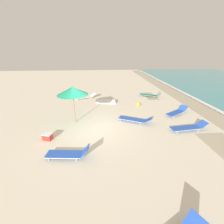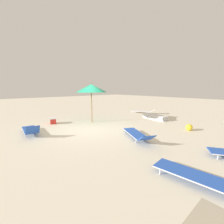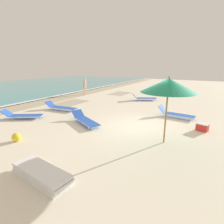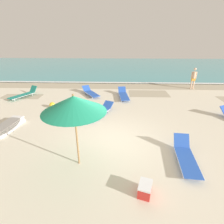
% 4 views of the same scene
% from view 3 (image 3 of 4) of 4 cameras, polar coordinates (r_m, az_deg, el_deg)
% --- Properties ---
extents(ground_plane, '(60.00, 60.00, 0.16)m').
position_cam_3_polar(ground_plane, '(8.47, 9.62, -6.05)').
color(ground_plane, beige).
extents(beach_umbrella, '(2.01, 2.01, 2.56)m').
position_cam_3_polar(beach_umbrella, '(6.69, 17.94, 8.21)').
color(beach_umbrella, '#9E7547').
rests_on(beach_umbrella, ground_plane).
extents(lounger_stack, '(0.80, 1.98, 0.32)m').
position_cam_3_polar(lounger_stack, '(5.25, -22.09, -18.22)').
color(lounger_stack, white).
rests_on(lounger_stack, ground_plane).
extents(sun_lounger_under_umbrella, '(0.84, 2.34, 0.52)m').
position_cam_3_polar(sun_lounger_under_umbrella, '(12.23, -16.39, 1.58)').
color(sun_lounger_under_umbrella, blue).
rests_on(sun_lounger_under_umbrella, ground_plane).
extents(sun_lounger_near_water_right, '(1.48, 2.11, 0.59)m').
position_cam_3_polar(sun_lounger_near_water_right, '(15.24, 10.35, 4.60)').
color(sun_lounger_near_water_right, blue).
rests_on(sun_lounger_near_water_right, ground_plane).
extents(sun_lounger_mid_beach_solo, '(1.65, 2.13, 0.53)m').
position_cam_3_polar(sun_lounger_mid_beach_solo, '(11.09, -27.23, -0.87)').
color(sun_lounger_mid_beach_solo, blue).
rests_on(sun_lounger_mid_beach_solo, ground_plane).
extents(sun_lounger_mid_beach_pair_a, '(0.80, 2.07, 0.60)m').
position_cam_3_polar(sun_lounger_mid_beach_pair_a, '(10.76, 20.03, -0.48)').
color(sun_lounger_mid_beach_pair_a, blue).
rests_on(sun_lounger_mid_beach_pair_a, ground_plane).
extents(sun_lounger_mid_beach_pair_b, '(1.57, 2.32, 0.49)m').
position_cam_3_polar(sun_lounger_mid_beach_pair_b, '(9.17, -8.82, -2.46)').
color(sun_lounger_mid_beach_pair_b, blue).
rests_on(sun_lounger_mid_beach_pair_b, ground_plane).
extents(beachgoer_wading_adult, '(0.45, 0.27, 1.76)m').
position_cam_3_polar(beachgoer_wading_adult, '(18.08, -8.90, 8.82)').
color(beachgoer_wading_adult, beige).
rests_on(beachgoer_wading_adult, ground_plane).
extents(beach_ball, '(0.35, 0.35, 0.35)m').
position_cam_3_polar(beach_ball, '(7.98, -28.75, -7.20)').
color(beach_ball, yellow).
rests_on(beach_ball, ground_plane).
extents(cooler_box, '(0.49, 0.58, 0.37)m').
position_cam_3_polar(cooler_box, '(9.08, 27.40, -4.35)').
color(cooler_box, red).
rests_on(cooler_box, ground_plane).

